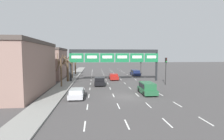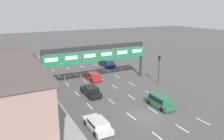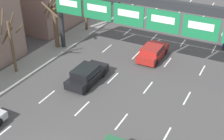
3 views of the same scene
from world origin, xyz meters
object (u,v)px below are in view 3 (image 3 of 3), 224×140
(car_red, at_px, (153,52))
(tree_bare_closest, at_px, (11,42))
(tree_bare_third, at_px, (54,22))
(sign_gantry, at_px, (147,11))
(car_black, at_px, (87,74))
(tree_bare_furthest, at_px, (86,5))

(car_red, height_order, tree_bare_closest, tree_bare_closest)
(tree_bare_closest, distance_m, tree_bare_third, 5.84)
(sign_gantry, relative_size, car_black, 4.17)
(car_black, relative_size, tree_bare_closest, 0.78)
(tree_bare_furthest, bearing_deg, tree_bare_third, -93.18)
(car_black, relative_size, tree_bare_furthest, 0.84)
(tree_bare_closest, bearing_deg, tree_bare_furthest, 87.64)
(tree_bare_closest, bearing_deg, car_black, 12.85)
(sign_gantry, height_order, tree_bare_closest, sign_gantry)
(tree_bare_closest, relative_size, tree_bare_furthest, 1.07)
(car_black, distance_m, tree_bare_third, 7.98)
(tree_bare_third, xyz_separation_m, tree_bare_furthest, (0.30, 5.43, 0.24))
(car_black, height_order, tree_bare_closest, tree_bare_closest)
(car_red, relative_size, tree_bare_closest, 0.75)
(tree_bare_closest, height_order, tree_bare_third, tree_bare_closest)
(car_black, bearing_deg, car_red, 63.67)
(sign_gantry, relative_size, car_red, 4.35)
(sign_gantry, bearing_deg, tree_bare_closest, -148.29)
(car_red, bearing_deg, tree_bare_closest, -140.19)
(car_black, distance_m, car_red, 7.52)
(tree_bare_closest, bearing_deg, car_red, 39.81)
(car_red, distance_m, tree_bare_furthest, 10.16)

